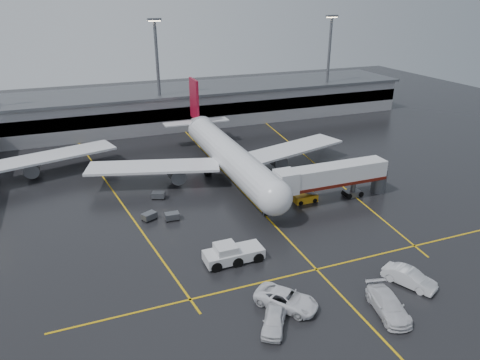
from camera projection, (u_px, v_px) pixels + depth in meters
name	position (u px, v px, depth m)	size (l,w,h in m)	color
ground	(247.00, 197.00, 71.28)	(220.00, 220.00, 0.00)	black
apron_line_centre	(247.00, 196.00, 71.27)	(0.25, 90.00, 0.02)	gold
apron_line_stop	(316.00, 269.00, 52.38)	(60.00, 0.25, 0.02)	gold
apron_line_left	(113.00, 191.00, 73.19)	(0.25, 70.00, 0.02)	gold
apron_line_right	(313.00, 162.00, 85.87)	(0.25, 70.00, 0.02)	gold
terminal	(176.00, 106.00, 110.76)	(122.00, 19.00, 8.60)	gray
light_mast_mid	(158.00, 69.00, 100.05)	(3.00, 1.20, 25.45)	#595B60
light_mast_right	(329.00, 60.00, 115.06)	(3.00, 1.20, 25.45)	#595B60
main_airliner	(227.00, 153.00, 77.97)	(48.80, 45.60, 14.10)	silver
jet_bridge	(332.00, 177.00, 68.56)	(19.90, 3.40, 6.05)	silver
pushback_tractor	(232.00, 254.00, 53.60)	(7.29, 3.20, 2.59)	silver
belt_loader	(306.00, 198.00, 69.26)	(3.74, 1.78, 2.36)	orange
service_van_a	(286.00, 299.00, 45.81)	(3.08, 6.67, 1.85)	white
service_van_b	(388.00, 305.00, 44.93)	(2.68, 6.59, 1.91)	silver
service_van_c	(409.00, 278.00, 49.24)	(2.05, 5.87, 1.94)	silver
service_van_d	(274.00, 320.00, 42.97)	(2.08, 5.17, 1.76)	silver
baggage_cart_a	(172.00, 216.00, 63.65)	(2.05, 1.38, 1.12)	#595B60
baggage_cart_b	(149.00, 216.00, 63.69)	(2.37, 2.07, 1.12)	#595B60
baggage_cart_c	(158.00, 195.00, 70.33)	(2.35, 1.98, 1.12)	#595B60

